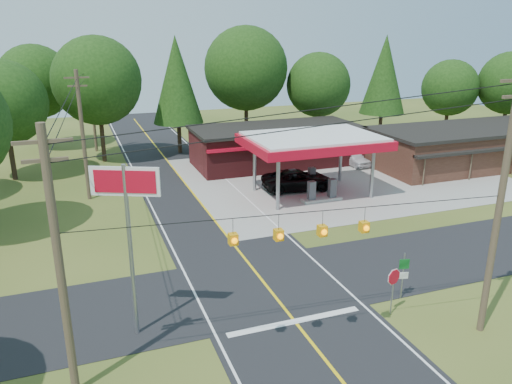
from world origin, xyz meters
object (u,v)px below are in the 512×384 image
object	(u,v)px
gas_canopy	(313,143)
big_stop_sign	(127,209)
octagonal_stop_sign	(394,281)
suv_car	(298,180)
sedan_car	(354,158)

from	to	relation	value
gas_canopy	big_stop_sign	world-z (taller)	big_stop_sign
big_stop_sign	octagonal_stop_sign	xyz separation A→B (m)	(11.37, -2.54, -4.05)
gas_canopy	suv_car	world-z (taller)	gas_canopy
gas_canopy	big_stop_sign	bearing A→B (deg)	-136.60
suv_car	gas_canopy	bearing A→B (deg)	-155.39
gas_canopy	sedan_car	distance (m)	11.12
gas_canopy	sedan_car	xyz separation A→B (m)	(8.00, 6.85, -3.56)
octagonal_stop_sign	gas_canopy	bearing A→B (deg)	75.62
gas_canopy	suv_car	size ratio (longest dim) A/B	1.76
sedan_car	big_stop_sign	xyz separation A→B (m)	(-23.87, -21.86, 5.10)
gas_canopy	sedan_car	bearing A→B (deg)	40.56
big_stop_sign	suv_car	bearing A→B (deg)	47.04
suv_car	sedan_car	distance (m)	10.04
gas_canopy	octagonal_stop_sign	bearing A→B (deg)	-104.38
sedan_car	big_stop_sign	distance (m)	32.77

